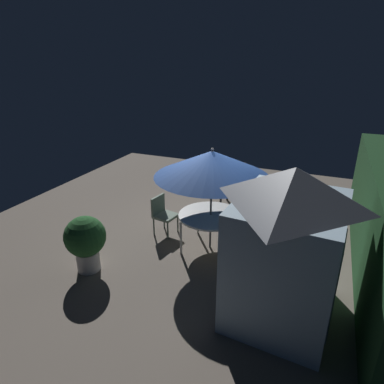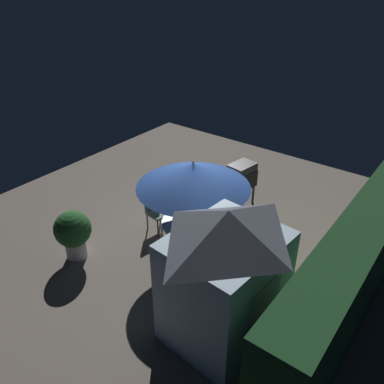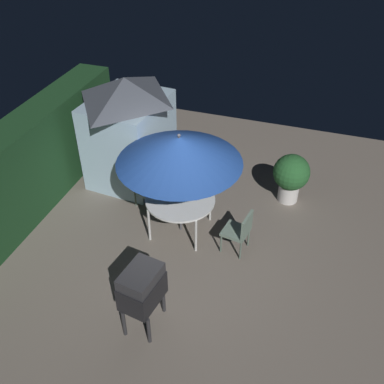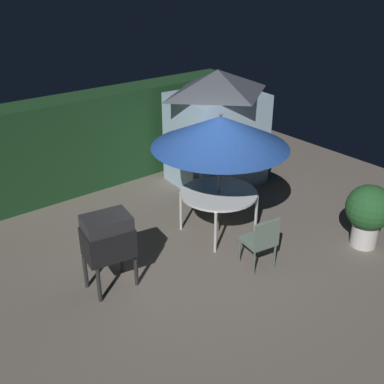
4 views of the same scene
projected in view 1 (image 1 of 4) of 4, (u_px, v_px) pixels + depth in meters
ground_plane at (206, 235)px, 7.74m from camera, size 11.00×11.00×0.00m
hedge_backdrop at (384, 224)px, 6.11m from camera, size 6.67×0.78×2.00m
garden_shed at (287, 245)px, 4.93m from camera, size 2.02×1.73×2.47m
patio_table at (211, 217)px, 6.95m from camera, size 1.36×1.36×0.79m
patio_umbrella at (212, 164)px, 6.51m from camera, size 2.32×2.32×2.23m
bbq_grill at (232, 177)px, 8.96m from camera, size 0.77×0.60×1.20m
chair_near_shed at (250, 248)px, 6.23m from camera, size 0.63×0.63×0.90m
chair_far_side at (163, 212)px, 7.66m from camera, size 0.53×0.53×0.90m
potted_plant_by_shed at (86, 240)px, 6.24m from camera, size 0.78×0.78×1.12m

